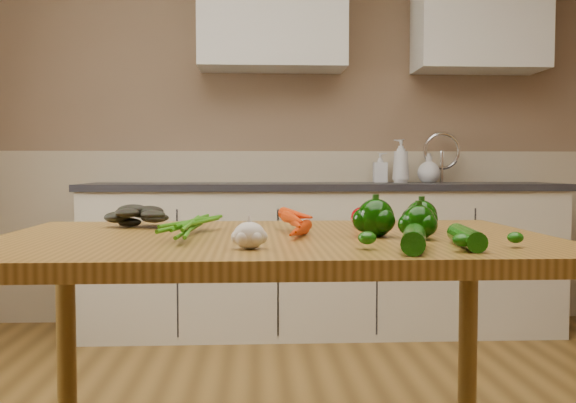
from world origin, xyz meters
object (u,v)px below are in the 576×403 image
at_px(tomato_c, 416,218).
at_px(soap_bottle_a, 401,161).
at_px(zucchini_a, 466,237).
at_px(garlic_bulb, 249,235).
at_px(soap_bottle_b, 380,168).
at_px(pepper_a, 375,218).
at_px(pepper_b, 421,217).
at_px(leafy_greens, 136,210).
at_px(tomato_a, 362,217).
at_px(carrot_bunch, 263,222).
at_px(zucchini_b, 414,239).
at_px(pepper_c, 419,223).
at_px(table, 274,268).
at_px(soap_bottle_c, 429,168).
at_px(tomato_b, 370,216).

bearing_deg(tomato_c, soap_bottle_a, 78.36).
relative_size(soap_bottle_a, zucchini_a, 1.19).
relative_size(soap_bottle_a, garlic_bulb, 3.66).
height_order(soap_bottle_a, soap_bottle_b, soap_bottle_a).
height_order(soap_bottle_b, pepper_a, soap_bottle_b).
bearing_deg(pepper_b, zucchini_a, -86.99).
distance_m(leafy_greens, tomato_a, 0.71).
height_order(soap_bottle_b, carrot_bunch, soap_bottle_b).
bearing_deg(zucchini_b, pepper_c, 73.09).
xyz_separation_m(soap_bottle_a, pepper_b, (-0.43, -2.12, -0.18)).
xyz_separation_m(carrot_bunch, zucchini_a, (0.47, -0.29, -0.01)).
height_order(carrot_bunch, leafy_greens, leafy_greens).
xyz_separation_m(pepper_b, tomato_a, (-0.14, 0.16, -0.01)).
bearing_deg(garlic_bulb, pepper_a, 36.08).
bearing_deg(carrot_bunch, table, -12.42).
relative_size(pepper_b, tomato_c, 1.15).
bearing_deg(leafy_greens, carrot_bunch, -34.58).
xyz_separation_m(table, pepper_a, (0.27, -0.05, 0.14)).
relative_size(soap_bottle_b, leafy_greens, 0.88).
height_order(table, soap_bottle_b, soap_bottle_b).
relative_size(table, soap_bottle_c, 8.30).
xyz_separation_m(leafy_greens, tomato_b, (0.72, -0.09, -0.02)).
bearing_deg(pepper_c, soap_bottle_b, 81.24).
bearing_deg(leafy_greens, zucchini_b, -40.44).
xyz_separation_m(table, carrot_bunch, (-0.03, 0.01, 0.13)).
relative_size(pepper_b, zucchini_b, 0.44).
bearing_deg(soap_bottle_b, zucchini_b, 174.08).
bearing_deg(soap_bottle_c, tomato_c, -101.80).
bearing_deg(pepper_c, tomato_a, 106.03).
height_order(garlic_bulb, tomato_a, tomato_a).
relative_size(carrot_bunch, pepper_b, 3.08).
height_order(table, zucchini_b, zucchini_b).
bearing_deg(soap_bottle_b, tomato_b, 171.68).
bearing_deg(garlic_bulb, tomato_a, 55.45).
xyz_separation_m(table, soap_bottle_b, (0.74, 2.28, 0.28)).
relative_size(soap_bottle_a, leafy_greens, 1.25).
distance_m(table, soap_bottle_c, 2.44).
xyz_separation_m(leafy_greens, pepper_a, (0.70, -0.32, -0.00)).
bearing_deg(pepper_a, soap_bottle_a, 75.43).
bearing_deg(zucchini_b, table, 131.44).
relative_size(soap_bottle_a, carrot_bunch, 0.96).
distance_m(table, leafy_greens, 0.53).
height_order(leafy_greens, tomato_b, leafy_greens).
distance_m(pepper_b, tomato_c, 0.08).
xyz_separation_m(garlic_bulb, pepper_c, (0.44, 0.18, 0.01)).
bearing_deg(tomato_c, soap_bottle_b, 81.72).
height_order(pepper_a, pepper_b, pepper_a).
bearing_deg(soap_bottle_b, pepper_a, 172.17).
relative_size(soap_bottle_b, zucchini_a, 0.84).
height_order(pepper_b, zucchini_a, pepper_b).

